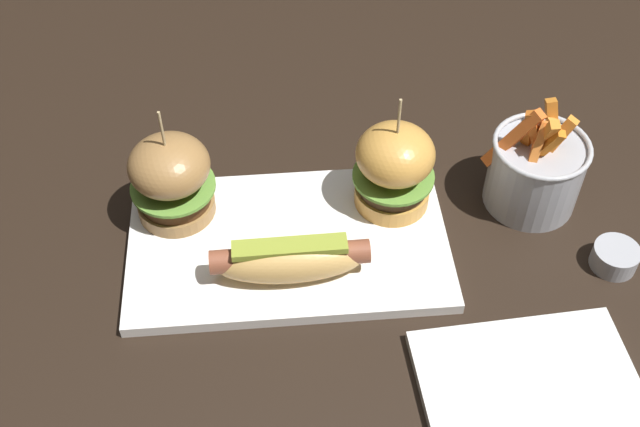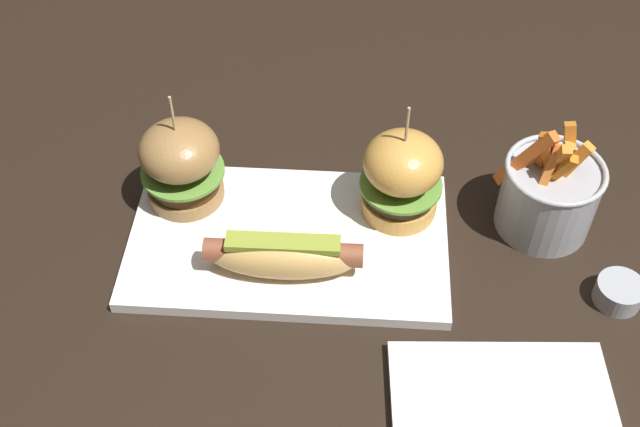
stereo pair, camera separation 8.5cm
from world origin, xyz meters
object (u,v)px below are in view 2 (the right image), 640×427
Objects in this scene: hot_dog at (287,255)px; fries_bucket at (549,194)px; slider_left at (181,163)px; slider_right at (402,176)px; sauce_ramekin at (619,292)px; platter_main at (289,240)px.

fries_bucket is at bearing 19.28° from hot_dog.
slider_right is (0.25, -0.01, 0.00)m from slider_left.
slider_right reaches higher than fries_bucket.
sauce_ramekin is at bearing -24.18° from slider_right.
platter_main is 2.53× the size of fries_bucket.
slider_left reaches higher than hot_dog.
hot_dog is (0.00, -0.05, 0.03)m from platter_main.
hot_dog is at bearing 179.00° from sauce_ramekin.
slider_right is 0.26m from sauce_ramekin.
fries_bucket is (0.29, 0.05, 0.04)m from platter_main.
slider_left is 0.49m from sauce_ramekin.
slider_right is at bearing 39.44° from hot_dog.
sauce_ramekin is (0.35, -0.01, -0.03)m from hot_dog.
fries_bucket is 2.78× the size of sauce_ramekin.
hot_dog reaches higher than platter_main.
slider_left reaches higher than fries_bucket.
platter_main is 7.02× the size of sauce_ramekin.
slider_right is at bearing -179.61° from fries_bucket.
slider_left is at bearing 155.90° from platter_main.
slider_left is 2.91× the size of sauce_ramekin.
slider_left is (-0.12, 0.06, 0.06)m from platter_main.
slider_left is (-0.13, 0.10, 0.03)m from hot_dog.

